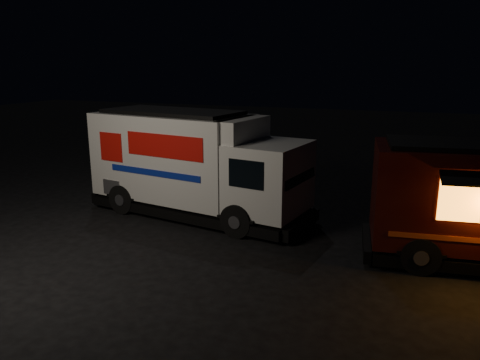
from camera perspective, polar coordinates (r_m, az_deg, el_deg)
ground at (r=12.72m, az=-8.04°, el=-8.05°), size 80.00×80.00×0.00m
white_truck at (r=14.79m, az=-5.12°, el=1.90°), size 7.63×3.65×3.32m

